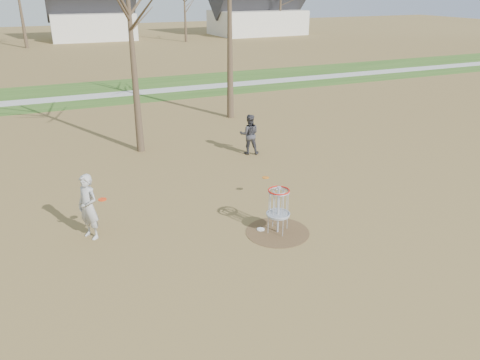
% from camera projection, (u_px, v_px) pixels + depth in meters
% --- Properties ---
extents(ground, '(160.00, 160.00, 0.00)m').
position_uv_depth(ground, '(277.00, 232.00, 13.15)').
color(ground, brown).
rests_on(ground, ground).
extents(green_band, '(160.00, 8.00, 0.01)m').
position_uv_depth(green_band, '(130.00, 90.00, 30.93)').
color(green_band, '#2D5119').
rests_on(green_band, ground).
extents(footpath, '(160.00, 1.50, 0.01)m').
position_uv_depth(footpath, '(133.00, 93.00, 30.08)').
color(footpath, '#9E9E99').
rests_on(footpath, green_band).
extents(dirt_circle, '(1.80, 1.80, 0.01)m').
position_uv_depth(dirt_circle, '(277.00, 232.00, 13.15)').
color(dirt_circle, '#47331E').
rests_on(dirt_circle, ground).
extents(player_standing, '(0.74, 0.80, 1.84)m').
position_uv_depth(player_standing, '(88.00, 207.00, 12.55)').
color(player_standing, '#A6A6A6').
rests_on(player_standing, ground).
extents(player_throwing, '(0.97, 0.87, 1.65)m').
position_uv_depth(player_throwing, '(249.00, 134.00, 18.97)').
color(player_throwing, '#353439').
rests_on(player_throwing, ground).
extents(disc_grounded, '(0.22, 0.22, 0.02)m').
position_uv_depth(disc_grounded, '(261.00, 229.00, 13.26)').
color(disc_grounded, white).
rests_on(disc_grounded, dirt_circle).
extents(discs_in_play, '(5.35, 0.80, 0.47)m').
position_uv_depth(discs_in_play, '(195.00, 187.00, 13.74)').
color(discs_in_play, orange).
rests_on(discs_in_play, ground).
extents(disc_golf_basket, '(0.64, 0.64, 1.35)m').
position_uv_depth(disc_golf_basket, '(278.00, 203.00, 12.80)').
color(disc_golf_basket, '#9EA3AD').
rests_on(disc_golf_basket, ground).
extents(houses_row, '(56.51, 10.01, 7.26)m').
position_uv_depth(houses_row, '(112.00, 10.00, 57.88)').
color(houses_row, silver).
rests_on(houses_row, ground).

